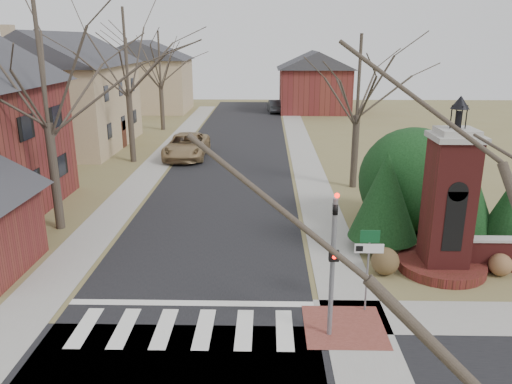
{
  "coord_description": "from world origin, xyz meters",
  "views": [
    {
      "loc": [
        2.44,
        -12.19,
        8.3
      ],
      "look_at": [
        2.04,
        6.0,
        2.71
      ],
      "focal_mm": 35.0,
      "sensor_mm": 36.0,
      "label": 1
    }
  ],
  "objects_px": {
    "sign_post": "(368,254)",
    "brick_gate_monument": "(447,216)",
    "distant_car": "(275,106)",
    "traffic_signal_pole": "(333,254)",
    "pickup_truck": "(187,146)"
  },
  "relations": [
    {
      "from": "sign_post",
      "to": "brick_gate_monument",
      "type": "distance_m",
      "value": 4.55
    },
    {
      "from": "sign_post",
      "to": "distant_car",
      "type": "height_order",
      "value": "sign_post"
    },
    {
      "from": "traffic_signal_pole",
      "to": "distant_car",
      "type": "height_order",
      "value": "traffic_signal_pole"
    },
    {
      "from": "distant_car",
      "to": "traffic_signal_pole",
      "type": "bearing_deg",
      "value": 85.2
    },
    {
      "from": "traffic_signal_pole",
      "to": "sign_post",
      "type": "relative_size",
      "value": 1.64
    },
    {
      "from": "traffic_signal_pole",
      "to": "distant_car",
      "type": "bearing_deg",
      "value": 91.11
    },
    {
      "from": "sign_post",
      "to": "brick_gate_monument",
      "type": "relative_size",
      "value": 0.42
    },
    {
      "from": "sign_post",
      "to": "pickup_truck",
      "type": "xyz_separation_m",
      "value": [
        -8.99,
        21.36,
        -1.09
      ]
    },
    {
      "from": "sign_post",
      "to": "traffic_signal_pole",
      "type": "bearing_deg",
      "value": -132.43
    },
    {
      "from": "brick_gate_monument",
      "to": "distant_car",
      "type": "height_order",
      "value": "brick_gate_monument"
    },
    {
      "from": "brick_gate_monument",
      "to": "pickup_truck",
      "type": "relative_size",
      "value": 1.05
    },
    {
      "from": "traffic_signal_pole",
      "to": "distant_car",
      "type": "xyz_separation_m",
      "value": [
        -0.9,
        46.45,
        -1.84
      ]
    },
    {
      "from": "pickup_truck",
      "to": "sign_post",
      "type": "bearing_deg",
      "value": -66.71
    },
    {
      "from": "brick_gate_monument",
      "to": "distant_car",
      "type": "distance_m",
      "value": 42.42
    },
    {
      "from": "sign_post",
      "to": "distant_car",
      "type": "bearing_deg",
      "value": 92.79
    }
  ]
}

